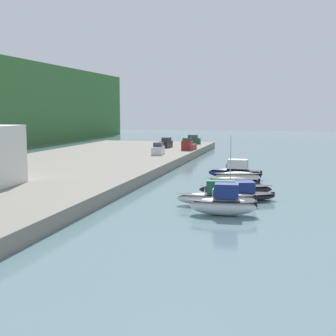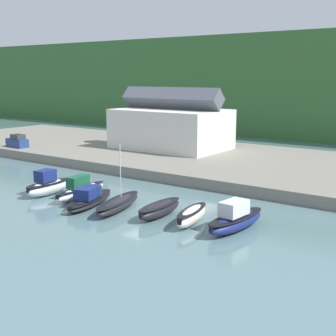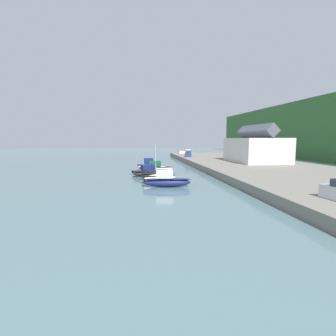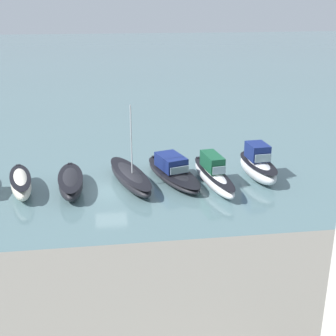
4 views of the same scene
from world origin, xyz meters
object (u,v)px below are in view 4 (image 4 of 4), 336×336
(moored_boat_1, at_px, (213,175))
(moored_boat_3, at_px, (130,177))
(moored_boat_0, at_px, (258,166))
(moored_boat_4, at_px, (71,182))
(moored_boat_2, at_px, (173,172))
(moored_boat_5, at_px, (21,183))

(moored_boat_1, bearing_deg, moored_boat_3, -17.18)
(moored_boat_0, height_order, moored_boat_4, moored_boat_0)
(moored_boat_2, bearing_deg, moored_boat_4, -8.49)
(moored_boat_2, xyz_separation_m, moored_boat_5, (11.84, 1.06, 0.09))
(moored_boat_2, height_order, moored_boat_3, moored_boat_3)
(moored_boat_0, xyz_separation_m, moored_boat_4, (15.10, 0.76, -0.34))
(moored_boat_3, bearing_deg, moored_boat_4, -5.95)
(moored_boat_0, height_order, moored_boat_3, moored_boat_3)
(moored_boat_3, height_order, moored_boat_5, moored_boat_3)
(moored_boat_3, distance_m, moored_boat_4, 4.65)
(moored_boat_1, distance_m, moored_boat_4, 11.11)
(moored_boat_1, relative_size, moored_boat_4, 1.23)
(moored_boat_5, bearing_deg, moored_boat_0, 170.24)
(moored_boat_2, bearing_deg, moored_boat_0, 159.11)
(moored_boat_3, bearing_deg, moored_boat_5, -11.12)
(moored_boat_1, xyz_separation_m, moored_boat_5, (14.84, -0.57, -0.11))
(moored_boat_1, xyz_separation_m, moored_boat_3, (6.51, -1.13, -0.27))
(moored_boat_4, bearing_deg, moored_boat_5, -6.20)
(moored_boat_4, bearing_deg, moored_boat_2, -175.00)
(moored_boat_4, distance_m, moored_boat_5, 3.74)
(moored_boat_2, relative_size, moored_boat_4, 1.31)
(moored_boat_0, height_order, moored_boat_1, moored_boat_0)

